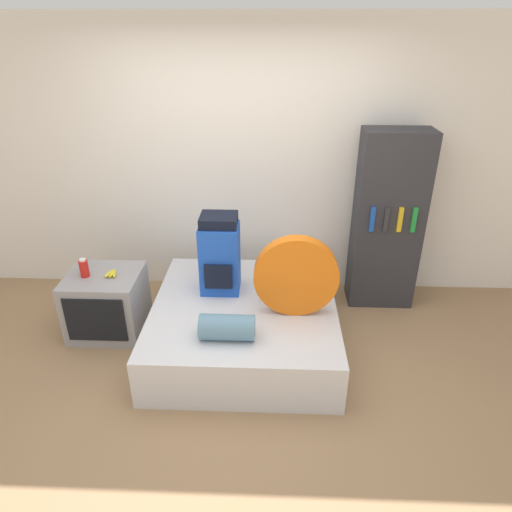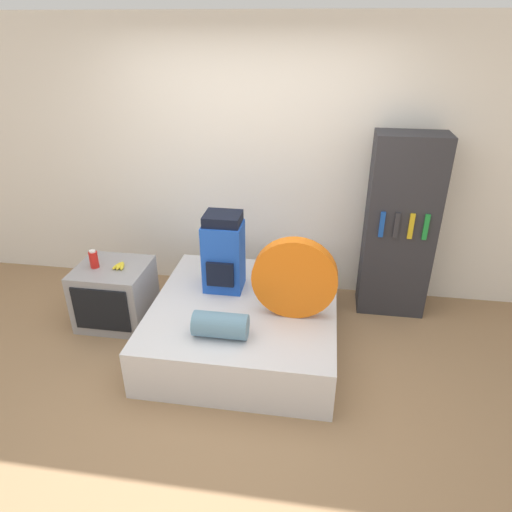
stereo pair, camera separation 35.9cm
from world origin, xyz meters
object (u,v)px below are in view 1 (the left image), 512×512
Objects in this scene: sleeping_roll at (227,327)px; television at (107,303)px; bookshelf at (387,222)px; backpack at (220,255)px; tent_bag at (296,276)px; canister at (84,268)px.

television is (-1.14, 0.63, -0.22)m from sleeping_roll.
bookshelf is at bearing 13.72° from television.
backpack is 1.10× the size of television.
tent_bag is (0.63, -0.33, -0.00)m from backpack.
canister is 0.10× the size of bookshelf.
television is 3.80× the size of canister.
tent_bag reaches higher than canister.
television is 0.37× the size of bookshelf.
tent_bag is 1.73m from television.
television is at bearing 8.44° from canister.
television is at bearing -166.28° from bookshelf.
tent_bag is at bearing 35.66° from sleeping_roll.
sleeping_roll is 0.65× the size of television.
tent_bag is 0.67m from sleeping_roll.
canister reaches higher than sleeping_roll.
tent_bag is at bearing -27.72° from backpack.
bookshelf is at bearing 44.97° from tent_bag.
sleeping_roll is 0.24× the size of bookshelf.
backpack is 1.61m from bookshelf.
backpack reaches higher than canister.
tent_bag is 1.80m from canister.
backpack is at bearing 152.28° from tent_bag.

